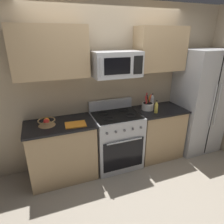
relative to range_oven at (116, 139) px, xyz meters
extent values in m
plane|color=gray|center=(0.00, -0.63, -0.47)|extent=(16.00, 16.00, 0.00)
cube|color=tan|center=(0.00, 0.37, 0.83)|extent=(8.00, 0.10, 2.60)
cube|color=tan|center=(-0.89, 0.00, -0.03)|extent=(0.96, 0.57, 0.88)
cube|color=black|center=(-0.89, 0.00, 0.42)|extent=(1.00, 0.61, 0.03)
cube|color=#B2B5BA|center=(0.00, 0.00, -0.02)|extent=(0.76, 0.61, 0.91)
cube|color=black|center=(0.00, -0.31, -0.11)|extent=(0.67, 0.01, 0.51)
cylinder|color=#B2B5BA|center=(0.00, -0.34, 0.15)|extent=(0.57, 0.02, 0.02)
cube|color=black|center=(0.00, 0.00, 0.44)|extent=(0.73, 0.55, 0.02)
cube|color=#B2B5BA|center=(0.00, 0.27, 0.53)|extent=(0.76, 0.06, 0.18)
torus|color=black|center=(-0.18, -0.13, 0.46)|extent=(0.17, 0.17, 0.02)
torus|color=black|center=(0.18, -0.13, 0.46)|extent=(0.17, 0.17, 0.02)
torus|color=black|center=(-0.18, 0.13, 0.46)|extent=(0.17, 0.17, 0.02)
torus|color=black|center=(0.18, 0.13, 0.46)|extent=(0.17, 0.17, 0.02)
cylinder|color=#4C4C51|center=(-0.27, -0.32, 0.32)|extent=(0.04, 0.02, 0.04)
cylinder|color=#4C4C51|center=(-0.14, -0.32, 0.32)|extent=(0.04, 0.02, 0.04)
cylinder|color=#4C4C51|center=(0.00, -0.32, 0.32)|extent=(0.04, 0.02, 0.04)
cylinder|color=#4C4C51|center=(0.14, -0.32, 0.32)|extent=(0.04, 0.02, 0.04)
cylinder|color=#4C4C51|center=(0.27, -0.32, 0.32)|extent=(0.04, 0.02, 0.04)
cube|color=tan|center=(0.81, 0.00, -0.03)|extent=(0.80, 0.57, 0.88)
cube|color=black|center=(0.81, 0.00, 0.42)|extent=(0.84, 0.61, 0.03)
cube|color=#B2B5BA|center=(1.64, -0.02, 0.47)|extent=(0.79, 0.68, 1.88)
cube|color=black|center=(1.64, -0.36, 0.47)|extent=(0.01, 0.01, 1.79)
cylinder|color=#B2B5BA|center=(1.59, -0.39, 0.51)|extent=(0.02, 0.02, 0.75)
cylinder|color=#B2B5BA|center=(1.69, -0.39, 0.51)|extent=(0.02, 0.02, 0.75)
cube|color=#B2B5BA|center=(0.00, 0.03, 1.23)|extent=(0.70, 0.40, 0.36)
cube|color=black|center=(-0.06, -0.17, 1.23)|extent=(0.38, 0.01, 0.22)
cube|color=black|center=(0.25, -0.17, 1.23)|extent=(0.14, 0.01, 0.25)
cylinder|color=#B2B5BA|center=(-0.31, -0.20, 1.23)|extent=(0.02, 0.02, 0.25)
cube|color=tan|center=(-0.89, 0.15, 1.41)|extent=(0.99, 0.34, 0.68)
cube|color=tan|center=(0.81, 0.15, 1.41)|extent=(0.83, 0.34, 0.68)
cylinder|color=white|center=(0.60, 0.05, 0.49)|extent=(0.20, 0.20, 0.11)
cylinder|color=black|center=(0.60, 0.05, 0.50)|extent=(0.16, 0.16, 0.10)
cylinder|color=red|center=(0.64, 0.08, 0.58)|extent=(0.05, 0.07, 0.24)
cylinder|color=black|center=(0.59, 0.04, 0.58)|extent=(0.08, 0.02, 0.24)
cylinder|color=red|center=(0.56, 0.04, 0.57)|extent=(0.03, 0.07, 0.22)
cylinder|color=orange|center=(0.61, 0.08, 0.58)|extent=(0.07, 0.06, 0.23)
cylinder|color=red|center=(0.57, 0.06, 0.59)|extent=(0.05, 0.09, 0.27)
cone|color=#9E7A4C|center=(-1.06, 0.01, 0.47)|extent=(0.24, 0.24, 0.08)
torus|color=#9E7A4C|center=(-1.06, 0.01, 0.51)|extent=(0.24, 0.24, 0.02)
sphere|color=red|center=(-1.06, -0.02, 0.51)|extent=(0.08, 0.08, 0.08)
sphere|color=orange|center=(-1.06, 0.01, 0.51)|extent=(0.08, 0.08, 0.08)
cube|color=orange|center=(-0.68, -0.12, 0.44)|extent=(0.31, 0.23, 0.02)
cylinder|color=silver|center=(0.76, 0.18, 0.52)|extent=(0.07, 0.07, 0.17)
cone|color=silver|center=(0.76, 0.18, 0.63)|extent=(0.06, 0.06, 0.05)
cylinder|color=black|center=(0.76, 0.18, 0.66)|extent=(0.03, 0.03, 0.01)
cylinder|color=gold|center=(0.65, -0.13, 0.51)|extent=(0.06, 0.06, 0.15)
cone|color=gold|center=(0.65, -0.13, 0.61)|extent=(0.05, 0.05, 0.04)
cylinder|color=black|center=(0.65, -0.13, 0.64)|extent=(0.02, 0.02, 0.01)
camera|label=1|loc=(-1.08, -2.63, 1.62)|focal=31.09mm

